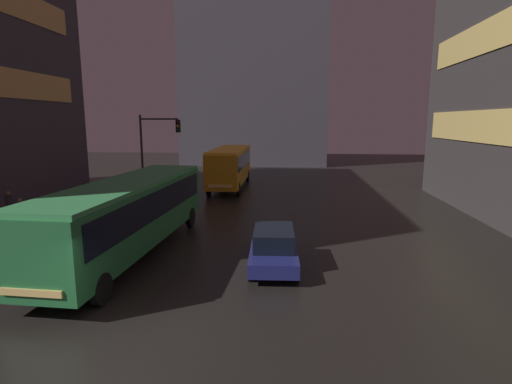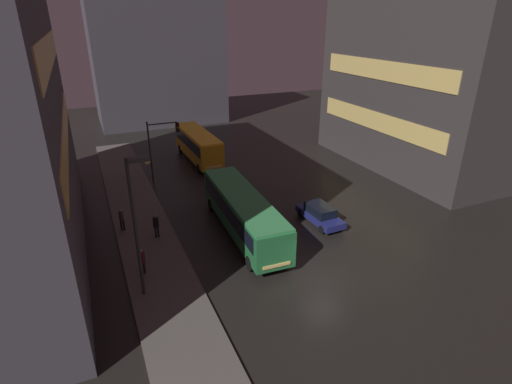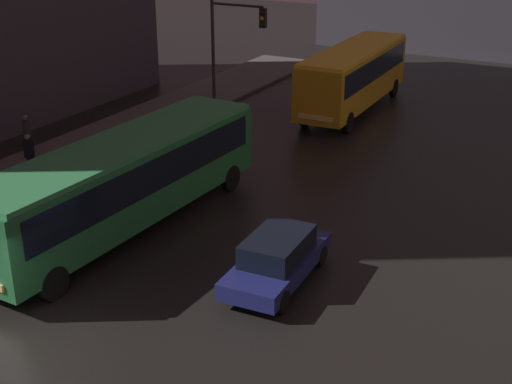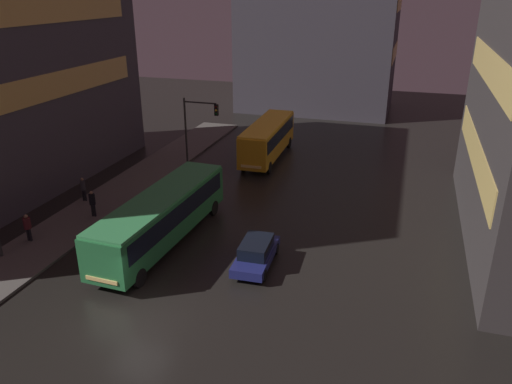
{
  "view_description": "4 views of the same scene",
  "coord_description": "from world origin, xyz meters",
  "px_view_note": "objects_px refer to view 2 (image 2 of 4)",
  "views": [
    {
      "loc": [
        4.37,
        -8.23,
        5.5
      ],
      "look_at": [
        2.65,
        10.44,
        2.15
      ],
      "focal_mm": 28.0,
      "sensor_mm": 36.0,
      "label": 1
    },
    {
      "loc": [
        -11.79,
        -16.75,
        14.62
      ],
      "look_at": [
        -0.93,
        8.12,
        2.73
      ],
      "focal_mm": 28.0,
      "sensor_mm": 36.0,
      "label": 2
    },
    {
      "loc": [
        11.68,
        -9.95,
        10.39
      ],
      "look_at": [
        1.91,
        8.48,
        1.7
      ],
      "focal_mm": 50.0,
      "sensor_mm": 36.0,
      "label": 3
    },
    {
      "loc": [
        10.78,
        -16.39,
        14.16
      ],
      "look_at": [
        2.58,
        10.0,
        2.79
      ],
      "focal_mm": 35.0,
      "sensor_mm": 36.0,
      "label": 4
    }
  ],
  "objects_px": {
    "bus_far": "(198,143)",
    "pedestrian_near": "(142,259)",
    "pedestrian_far": "(156,224)",
    "bus_near": "(243,210)",
    "traffic_light_main": "(160,141)",
    "car_taxi": "(320,214)",
    "street_lamp_sidewalk": "(137,209)",
    "pedestrian_mid": "(122,218)"
  },
  "relations": [
    {
      "from": "street_lamp_sidewalk",
      "to": "traffic_light_main",
      "type": "bearing_deg",
      "value": 75.49
    },
    {
      "from": "car_taxi",
      "to": "bus_near",
      "type": "bearing_deg",
      "value": -10.57
    },
    {
      "from": "pedestrian_mid",
      "to": "pedestrian_far",
      "type": "bearing_deg",
      "value": -159.05
    },
    {
      "from": "traffic_light_main",
      "to": "pedestrian_far",
      "type": "bearing_deg",
      "value": -103.97
    },
    {
      "from": "bus_near",
      "to": "pedestrian_mid",
      "type": "xyz_separation_m",
      "value": [
        -8.1,
        3.74,
        -0.76
      ]
    },
    {
      "from": "pedestrian_near",
      "to": "pedestrian_far",
      "type": "height_order",
      "value": "pedestrian_far"
    },
    {
      "from": "bus_far",
      "to": "street_lamp_sidewalk",
      "type": "distance_m",
      "value": 23.61
    },
    {
      "from": "bus_near",
      "to": "street_lamp_sidewalk",
      "type": "height_order",
      "value": "street_lamp_sidewalk"
    },
    {
      "from": "bus_near",
      "to": "pedestrian_near",
      "type": "xyz_separation_m",
      "value": [
        -7.62,
        -2.41,
        -0.72
      ]
    },
    {
      "from": "pedestrian_far",
      "to": "bus_far",
      "type": "bearing_deg",
      "value": 32.58
    },
    {
      "from": "pedestrian_far",
      "to": "traffic_light_main",
      "type": "height_order",
      "value": "traffic_light_main"
    },
    {
      "from": "bus_far",
      "to": "pedestrian_near",
      "type": "relative_size",
      "value": 6.04
    },
    {
      "from": "bus_near",
      "to": "pedestrian_near",
      "type": "relative_size",
      "value": 7.14
    },
    {
      "from": "pedestrian_mid",
      "to": "pedestrian_far",
      "type": "relative_size",
      "value": 0.97
    },
    {
      "from": "pedestrian_far",
      "to": "traffic_light_main",
      "type": "relative_size",
      "value": 0.3
    },
    {
      "from": "pedestrian_near",
      "to": "bus_near",
      "type": "bearing_deg",
      "value": 141.65
    },
    {
      "from": "bus_far",
      "to": "bus_near",
      "type": "bearing_deg",
      "value": 83.77
    },
    {
      "from": "pedestrian_far",
      "to": "traffic_light_main",
      "type": "bearing_deg",
      "value": 44.69
    },
    {
      "from": "bus_near",
      "to": "traffic_light_main",
      "type": "relative_size",
      "value": 2.05
    },
    {
      "from": "bus_near",
      "to": "street_lamp_sidewalk",
      "type": "bearing_deg",
      "value": 32.29
    },
    {
      "from": "bus_far",
      "to": "street_lamp_sidewalk",
      "type": "bearing_deg",
      "value": 65.73
    },
    {
      "from": "pedestrian_near",
      "to": "pedestrian_mid",
      "type": "height_order",
      "value": "pedestrian_mid"
    },
    {
      "from": "car_taxi",
      "to": "pedestrian_near",
      "type": "relative_size",
      "value": 2.61
    },
    {
      "from": "bus_far",
      "to": "traffic_light_main",
      "type": "xyz_separation_m",
      "value": [
        -4.77,
        -4.32,
        1.98
      ]
    },
    {
      "from": "bus_near",
      "to": "pedestrian_near",
      "type": "bearing_deg",
      "value": 19.93
    },
    {
      "from": "pedestrian_far",
      "to": "bus_near",
      "type": "bearing_deg",
      "value": -47.2
    },
    {
      "from": "bus_far",
      "to": "pedestrian_mid",
      "type": "relative_size",
      "value": 5.96
    },
    {
      "from": "pedestrian_far",
      "to": "street_lamp_sidewalk",
      "type": "xyz_separation_m",
      "value": [
        -1.69,
        -6.11,
        4.27
      ]
    },
    {
      "from": "bus_far",
      "to": "pedestrian_near",
      "type": "height_order",
      "value": "bus_far"
    },
    {
      "from": "car_taxi",
      "to": "pedestrian_far",
      "type": "bearing_deg",
      "value": -14.55
    },
    {
      "from": "pedestrian_near",
      "to": "pedestrian_far",
      "type": "xyz_separation_m",
      "value": [
        1.65,
        4.11,
        0.04
      ]
    },
    {
      "from": "traffic_light_main",
      "to": "street_lamp_sidewalk",
      "type": "height_order",
      "value": "street_lamp_sidewalk"
    },
    {
      "from": "street_lamp_sidewalk",
      "to": "pedestrian_near",
      "type": "bearing_deg",
      "value": 88.79
    },
    {
      "from": "traffic_light_main",
      "to": "car_taxi",
      "type": "bearing_deg",
      "value": -55.7
    },
    {
      "from": "pedestrian_far",
      "to": "traffic_light_main",
      "type": "xyz_separation_m",
      "value": [
        2.74,
        11.03,
        2.78
      ]
    },
    {
      "from": "bus_far",
      "to": "traffic_light_main",
      "type": "bearing_deg",
      "value": 41.13
    },
    {
      "from": "bus_near",
      "to": "car_taxi",
      "type": "height_order",
      "value": "bus_near"
    },
    {
      "from": "pedestrian_mid",
      "to": "street_lamp_sidewalk",
      "type": "distance_m",
      "value": 9.25
    },
    {
      "from": "bus_near",
      "to": "street_lamp_sidewalk",
      "type": "xyz_separation_m",
      "value": [
        -7.66,
        -4.41,
        3.59
      ]
    },
    {
      "from": "bus_far",
      "to": "pedestrian_far",
      "type": "relative_size",
      "value": 5.78
    },
    {
      "from": "car_taxi",
      "to": "street_lamp_sidewalk",
      "type": "bearing_deg",
      "value": 12.01
    },
    {
      "from": "pedestrian_near",
      "to": "street_lamp_sidewalk",
      "type": "xyz_separation_m",
      "value": [
        -0.04,
        -2.0,
        4.31
      ]
    }
  ]
}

